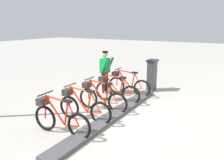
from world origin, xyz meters
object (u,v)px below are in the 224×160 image
bike_docked_0 (127,84)px  bike_docked_2 (100,97)px  payment_kiosk (152,75)px  bike_docked_1 (115,90)px  worker_near_rack (105,70)px  bike_docked_3 (82,106)px  bike_docked_4 (59,118)px

bike_docked_0 → bike_docked_2: (0.00, 1.88, 0.00)m
payment_kiosk → bike_docked_0: bearing=62.4°
bike_docked_1 → payment_kiosk: bearing=-105.7°
worker_near_rack → bike_docked_3: bearing=108.4°
bike_docked_3 → worker_near_rack: size_ratio=1.04×
bike_docked_0 → bike_docked_1: same height
bike_docked_3 → bike_docked_4: size_ratio=1.00×
bike_docked_3 → bike_docked_4: (0.00, 0.94, 0.00)m
payment_kiosk → bike_docked_2: 3.04m
bike_docked_2 → worker_near_rack: (0.88, -1.72, 0.48)m
payment_kiosk → bike_docked_1: 2.13m
bike_docked_4 → bike_docked_2: bearing=-90.0°
payment_kiosk → bike_docked_0: size_ratio=0.74×
bike_docked_1 → bike_docked_2: bearing=90.0°
bike_docked_0 → bike_docked_1: size_ratio=1.00×
bike_docked_0 → bike_docked_3: same height
bike_docked_2 → payment_kiosk: bearing=-100.9°
bike_docked_2 → bike_docked_3: size_ratio=1.00×
bike_docked_1 → worker_near_rack: (0.88, -0.78, 0.48)m
payment_kiosk → bike_docked_3: payment_kiosk is taller
bike_docked_1 → bike_docked_3: same height
bike_docked_3 → bike_docked_4: bearing=90.0°
bike_docked_0 → worker_near_rack: (0.88, 0.16, 0.48)m
bike_docked_0 → bike_docked_4: size_ratio=1.00×
payment_kiosk → worker_near_rack: bearing=40.8°
bike_docked_4 → bike_docked_0: bearing=-90.0°
payment_kiosk → bike_docked_4: (0.57, 4.86, -0.24)m
payment_kiosk → bike_docked_1: bearing=74.3°
bike_docked_3 → bike_docked_1: bearing=-90.0°
bike_docked_1 → bike_docked_4: (0.00, 2.82, 0.00)m
payment_kiosk → worker_near_rack: size_ratio=0.77×
bike_docked_0 → worker_near_rack: bearing=10.4°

